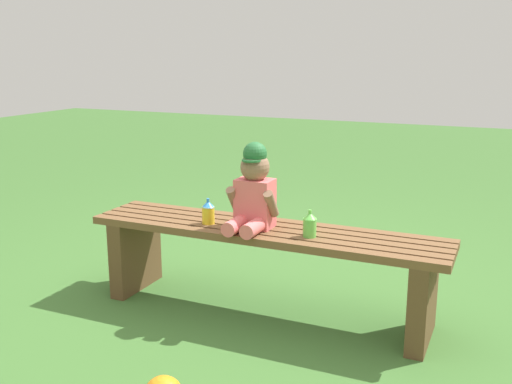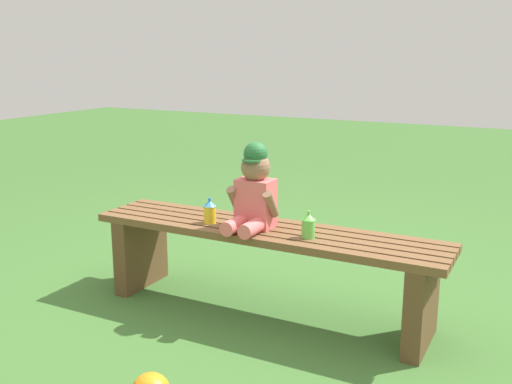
% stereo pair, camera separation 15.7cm
% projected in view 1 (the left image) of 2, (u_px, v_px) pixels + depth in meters
% --- Properties ---
extents(ground_plane, '(16.00, 16.00, 0.00)m').
position_uv_depth(ground_plane, '(264.00, 311.00, 2.88)').
color(ground_plane, '#3D6B2D').
extents(park_bench, '(1.72, 0.36, 0.43)m').
position_uv_depth(park_bench, '(265.00, 255.00, 2.82)').
color(park_bench, brown).
rests_on(park_bench, ground_plane).
extents(child_figure, '(0.23, 0.27, 0.40)m').
position_uv_depth(child_figure, '(253.00, 191.00, 2.74)').
color(child_figure, '#E56666').
rests_on(child_figure, park_bench).
extents(sippy_cup_left, '(0.06, 0.06, 0.12)m').
position_uv_depth(sippy_cup_left, '(208.00, 212.00, 2.83)').
color(sippy_cup_left, yellow).
rests_on(sippy_cup_left, park_bench).
extents(sippy_cup_right, '(0.06, 0.06, 0.12)m').
position_uv_depth(sippy_cup_right, '(310.00, 224.00, 2.63)').
color(sippy_cup_right, '#66CC4C').
rests_on(sippy_cup_right, park_bench).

